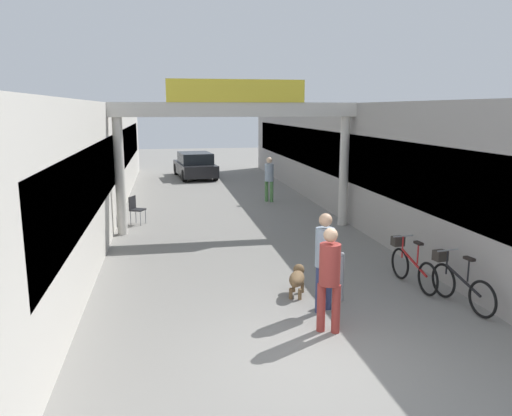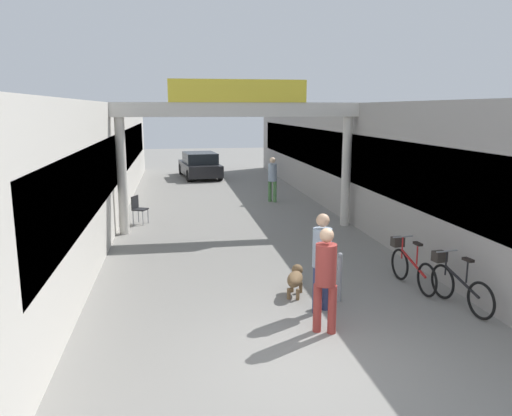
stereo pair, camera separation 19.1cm
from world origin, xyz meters
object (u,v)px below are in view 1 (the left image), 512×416
Objects in this scene: bicycle_black_nearest at (458,282)px; bicycle_red_second at (411,264)px; pedestrian_companion at (330,273)px; cafe_chair_black_nearer at (135,207)px; bollard_post_metal at (341,276)px; dog_on_leash at (297,278)px; parked_car_black at (195,165)px; pedestrian_with_dog at (325,255)px; pedestrian_carrying_crate at (269,176)px.

bicycle_red_second is at bearing 107.32° from bicycle_black_nearest.
pedestrian_companion is 9.23m from cafe_chair_black_nearer.
cafe_chair_black_nearer is (-4.18, 7.26, 0.06)m from bollard_post_metal.
dog_on_leash is 17.46m from parked_car_black.
bollard_post_metal is at bearing 41.04° from pedestrian_with_dog.
pedestrian_companion is 1.83m from dog_on_leash.
cafe_chair_black_nearer is at bearing -148.20° from pedestrian_carrying_crate.
cafe_chair_black_nearer is (-4.94, -3.06, -0.46)m from pedestrian_carrying_crate.
pedestrian_companion is 19.17m from parked_car_black.
bicycle_red_second is (0.95, -9.76, -0.57)m from pedestrian_carrying_crate.
pedestrian_companion is 1.52m from bollard_post_metal.
cafe_chair_black_nearer is 10.91m from parked_car_black.
pedestrian_carrying_crate is 10.01m from dog_on_leash.
bollard_post_metal is (-2.06, 0.58, 0.05)m from bicycle_black_nearest.
pedestrian_with_dog is at bearing -64.25° from cafe_chair_black_nearer.
pedestrian_with_dog is 2.02× the size of cafe_chair_black_nearer.
pedestrian_carrying_crate reaches higher than dog_on_leash.
pedestrian_carrying_crate is 1.84× the size of bollard_post_metal.
pedestrian_with_dog is 18.33m from parked_car_black.
dog_on_leash is 0.82× the size of bollard_post_metal.
bicycle_black_nearest is 18.83m from parked_car_black.
pedestrian_companion is 3.05m from bicycle_red_second.
pedestrian_carrying_crate is 1.04× the size of bicycle_red_second.
bicycle_black_nearest is 1.89× the size of cafe_chair_black_nearer.
pedestrian_carrying_crate reaches higher than bicycle_red_second.
bicycle_red_second is at bearing -48.67° from cafe_chair_black_nearer.
pedestrian_with_dog is at bearing 77.27° from pedestrian_companion.
cafe_chair_black_nearer reaches higher than dog_on_leash.
pedestrian_companion is at bearing -166.00° from bicycle_black_nearest.
pedestrian_with_dog reaches higher than cafe_chair_black_nearer.
cafe_chair_black_nearer is (-5.89, 6.69, 0.10)m from bicycle_red_second.
bicycle_red_second reaches higher than cafe_chair_black_nearer.
pedestrian_companion is 2.87m from bicycle_black_nearest.
bollard_post_metal is 1.07× the size of cafe_chair_black_nearer.
pedestrian_carrying_crate reaches higher than parked_car_black.
pedestrian_with_dog is 2.62m from bicycle_black_nearest.
parked_car_black is at bearing 95.34° from bollard_post_metal.
pedestrian_with_dog is 0.84m from bollard_post_metal.
parked_car_black reaches higher than bicycle_red_second.
bollard_post_metal is at bearing -161.70° from bicycle_red_second.
bollard_post_metal is (-1.70, -0.56, 0.05)m from bicycle_red_second.
dog_on_leash is 0.19× the size of parked_car_black.
pedestrian_companion is 11.67m from pedestrian_carrying_crate.
bicycle_black_nearest is at bearing -15.75° from bollard_post_metal.
pedestrian_with_dog reaches higher than bicycle_red_second.
parked_car_black is at bearing 101.44° from bicycle_black_nearest.
bollard_post_metal is (0.67, 1.26, -0.52)m from pedestrian_companion.
pedestrian_carrying_crate is 7.94m from parked_car_black.
bollard_post_metal is at bearing -84.66° from parked_car_black.
pedestrian_companion is at bearing -87.01° from parked_car_black.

